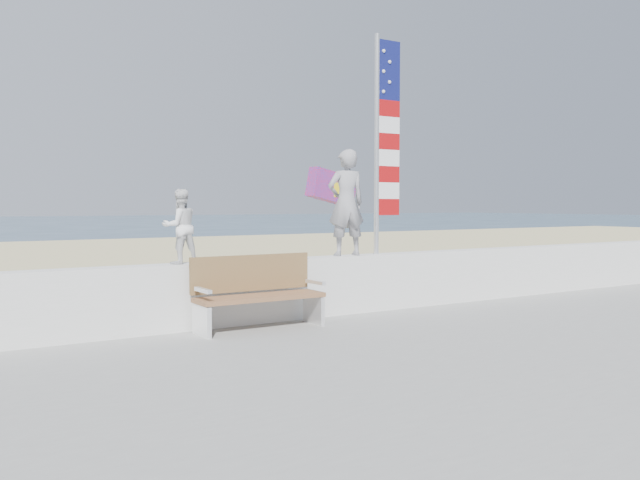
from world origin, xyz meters
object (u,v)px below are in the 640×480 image
Objects in this scene: child at (180,226)px; bench at (257,292)px; adult at (346,203)px; flag at (383,135)px.

bench is (0.92, -0.45, -0.89)m from child.
adult is 0.92× the size of bench.
child is 3.71m from flag.
child is 1.36m from bench.
adult is 1.64× the size of child.
child reaches higher than bench.
adult is 0.47× the size of flag.
flag reaches higher than bench.
child is (-2.71, 0.00, -0.32)m from adult.
child is 0.29× the size of flag.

